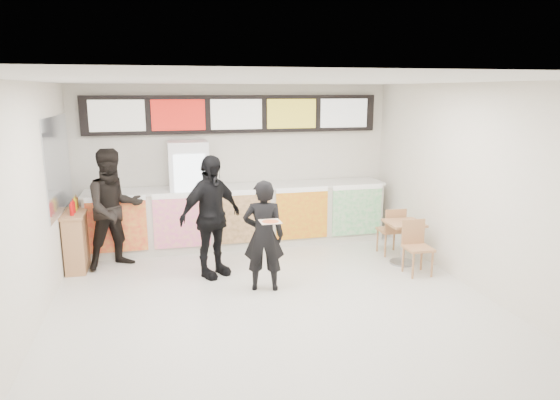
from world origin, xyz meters
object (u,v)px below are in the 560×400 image
object	(u,v)px
customer_left	(114,209)
customer_mid	(211,217)
customer_main	(264,236)
cafe_table	(404,235)
drinks_fridge	(189,196)
service_counter	(241,216)
condiment_ledge	(77,240)

from	to	relation	value
customer_left	customer_mid	bearing A→B (deg)	-51.73
customer_main	cafe_table	bearing A→B (deg)	-154.25
drinks_fridge	service_counter	bearing A→B (deg)	-0.99
customer_mid	cafe_table	size ratio (longest dim) A/B	1.29
drinks_fridge	condiment_ledge	xyz separation A→B (m)	(-1.89, -0.64, -0.51)
service_counter	customer_main	size ratio (longest dim) A/B	3.38
service_counter	customer_mid	size ratio (longest dim) A/B	2.88
drinks_fridge	customer_mid	xyz separation A→B (m)	(0.23, -1.50, -0.04)
service_counter	drinks_fridge	distance (m)	1.03
customer_mid	customer_main	bearing A→B (deg)	-79.25
customer_left	drinks_fridge	bearing A→B (deg)	5.39
customer_mid	drinks_fridge	bearing A→B (deg)	66.78
cafe_table	customer_mid	bearing A→B (deg)	178.49
customer_mid	condiment_ledge	world-z (taller)	customer_mid
customer_left	condiment_ledge	distance (m)	0.80
service_counter	condiment_ledge	world-z (taller)	condiment_ledge
drinks_fridge	customer_left	bearing A→B (deg)	-151.39
cafe_table	customer_left	bearing A→B (deg)	169.98
customer_main	condiment_ledge	bearing A→B (deg)	-15.93
drinks_fridge	customer_left	world-z (taller)	drinks_fridge
service_counter	cafe_table	bearing A→B (deg)	-34.04
drinks_fridge	customer_mid	bearing A→B (deg)	-81.37
cafe_table	drinks_fridge	bearing A→B (deg)	155.80
service_counter	customer_left	size ratio (longest dim) A/B	2.81
condiment_ledge	cafe_table	bearing A→B (deg)	-11.32
customer_main	customer_mid	world-z (taller)	customer_mid
drinks_fridge	cafe_table	bearing A→B (deg)	-26.40
customer_main	customer_mid	size ratio (longest dim) A/B	0.85
service_counter	customer_left	xyz separation A→B (m)	(-2.20, -0.67, 0.42)
customer_mid	cafe_table	world-z (taller)	customer_mid
customer_mid	condiment_ledge	size ratio (longest dim) A/B	1.69
customer_left	condiment_ledge	xyz separation A→B (m)	(-0.62, 0.05, -0.50)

